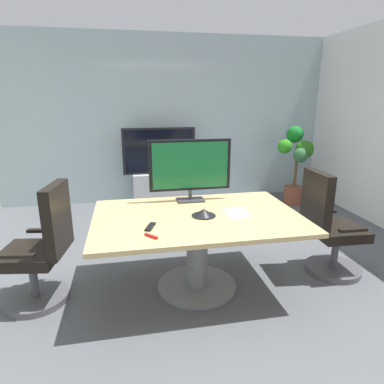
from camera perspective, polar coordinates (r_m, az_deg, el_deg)
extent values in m
plane|color=#515459|center=(3.49, 1.81, -14.79)|extent=(6.84, 6.84, 0.00)
cube|color=#9EB2B7|center=(5.89, -4.54, 12.18)|extent=(5.72, 0.10, 2.80)
cube|color=tan|center=(3.05, 0.91, -4.34)|extent=(1.88, 1.25, 0.04)
cylinder|color=slate|center=(3.20, 0.88, -10.58)|extent=(0.20, 0.20, 0.70)
cylinder|color=slate|center=(3.37, 0.85, -15.72)|extent=(0.76, 0.76, 0.03)
cylinder|color=#4C4C51|center=(3.46, -25.14, -16.14)|extent=(0.56, 0.56, 0.06)
cylinder|color=#4C4C51|center=(3.36, -25.57, -13.07)|extent=(0.07, 0.07, 0.36)
cube|color=black|center=(3.26, -26.03, -9.67)|extent=(0.55, 0.55, 0.10)
cube|color=black|center=(3.04, -22.12, -4.30)|extent=(0.16, 0.46, 0.60)
cube|color=black|center=(3.43, -24.28, -6.05)|extent=(0.28, 0.09, 0.03)
cube|color=black|center=(3.00, -27.92, -9.69)|extent=(0.28, 0.09, 0.03)
cylinder|color=#4C4C51|center=(3.91, 23.01, -12.02)|extent=(0.56, 0.56, 0.06)
cylinder|color=#4C4C51|center=(3.82, 23.35, -9.23)|extent=(0.07, 0.07, 0.36)
cube|color=black|center=(3.74, 23.72, -6.16)|extent=(0.50, 0.50, 0.10)
cube|color=black|center=(3.50, 20.59, -1.57)|extent=(0.11, 0.46, 0.60)
cube|color=black|center=(3.49, 25.92, -5.88)|extent=(0.28, 0.06, 0.03)
cube|color=black|center=(3.90, 21.65, -3.19)|extent=(0.28, 0.06, 0.03)
cube|color=#333338|center=(3.46, -0.28, -1.38)|extent=(0.28, 0.18, 0.02)
cylinder|color=#333338|center=(3.44, -0.28, -0.45)|extent=(0.04, 0.04, 0.10)
cube|color=black|center=(3.38, -0.33, 4.65)|extent=(0.84, 0.04, 0.52)
cube|color=#14592D|center=(3.36, -0.26, 4.58)|extent=(0.77, 0.01, 0.47)
cube|color=#B7BABC|center=(5.71, -5.51, 0.58)|extent=(0.90, 0.36, 0.55)
cube|color=black|center=(5.56, -5.67, 7.06)|extent=(1.20, 0.06, 0.76)
cube|color=black|center=(5.52, -5.63, 7.00)|extent=(1.12, 0.01, 0.69)
cylinder|color=brown|center=(6.03, 17.03, -0.47)|extent=(0.34, 0.34, 0.30)
cylinder|color=brown|center=(5.94, 17.32, 2.96)|extent=(0.05, 0.05, 0.44)
sphere|color=#2A6819|center=(5.94, 18.76, 6.96)|extent=(0.30, 0.30, 0.30)
sphere|color=#167123|center=(6.02, 17.27, 9.45)|extent=(0.28, 0.28, 0.28)
sphere|color=#2C921A|center=(5.79, 15.64, 7.55)|extent=(0.24, 0.24, 0.24)
sphere|color=#2E5F35|center=(5.73, 18.13, 6.00)|extent=(0.24, 0.24, 0.24)
cone|color=black|center=(3.01, 2.03, -3.51)|extent=(0.19, 0.19, 0.07)
cylinder|color=black|center=(3.02, 2.02, -4.07)|extent=(0.22, 0.22, 0.01)
cube|color=black|center=(2.78, -7.15, -5.93)|extent=(0.11, 0.18, 0.02)
cube|color=red|center=(2.59, -7.02, -7.54)|extent=(0.10, 0.11, 0.02)
cube|color=white|center=(3.12, 7.70, -3.59)|extent=(0.23, 0.31, 0.01)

